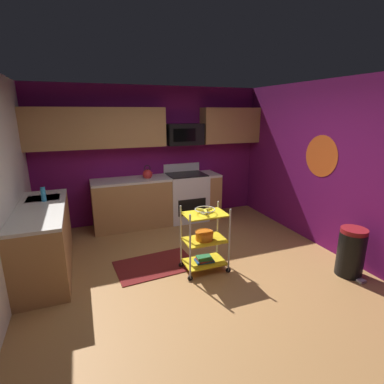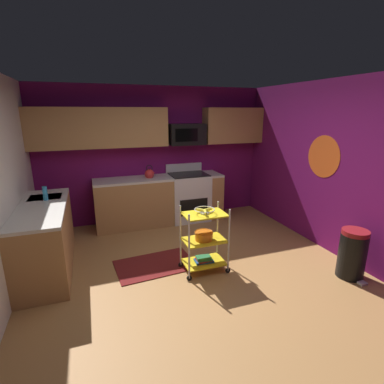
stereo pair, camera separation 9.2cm
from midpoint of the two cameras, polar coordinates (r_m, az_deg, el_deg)
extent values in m
cube|color=#A87542|center=(4.09, 0.75, -16.28)|extent=(4.40, 4.80, 0.04)
cube|color=#6B1156|center=(5.86, -8.10, 7.18)|extent=(4.52, 0.06, 2.60)
cube|color=#6B1156|center=(4.85, 26.16, 4.01)|extent=(0.06, 4.80, 2.60)
cylinder|color=#E5591E|center=(5.03, 23.38, 6.43)|extent=(0.00, 0.66, 0.66)
cube|color=#B27F4C|center=(5.74, -7.02, -1.78)|extent=(2.45, 0.60, 0.88)
cube|color=silver|center=(5.62, -7.18, 2.70)|extent=(2.45, 0.60, 0.04)
cube|color=#B27F4C|center=(4.51, -27.33, -8.41)|extent=(0.60, 1.79, 0.88)
cube|color=silver|center=(4.35, -28.07, -2.84)|extent=(0.60, 1.79, 0.04)
cube|color=#B7BABC|center=(4.79, -27.41, -1.94)|extent=(0.44, 0.36, 0.16)
cube|color=white|center=(5.89, -1.54, -1.01)|extent=(0.76, 0.64, 0.92)
cube|color=black|center=(5.63, -0.43, -2.96)|extent=(0.56, 0.01, 0.32)
cube|color=white|center=(6.03, -2.50, 4.75)|extent=(0.76, 0.06, 0.18)
cube|color=black|center=(5.77, -1.58, 3.47)|extent=(0.72, 0.60, 0.02)
cube|color=#B27F4C|center=(5.48, -18.40, 11.77)|extent=(2.38, 0.33, 0.70)
cube|color=#B27F4C|center=(6.18, 7.01, 12.77)|extent=(1.22, 0.33, 0.70)
cube|color=black|center=(5.77, -2.01, 11.19)|extent=(0.70, 0.38, 0.40)
cube|color=black|center=(5.56, -1.94, 11.03)|extent=(0.44, 0.01, 0.24)
cylinder|color=silver|center=(3.75, -1.08, -10.73)|extent=(0.02, 0.02, 0.88)
cylinder|color=black|center=(3.97, -1.05, -16.44)|extent=(0.07, 0.02, 0.07)
cylinder|color=silver|center=(3.96, 6.63, -9.39)|extent=(0.02, 0.02, 0.88)
cylinder|color=black|center=(4.16, 6.43, -14.89)|extent=(0.07, 0.02, 0.07)
cylinder|color=silver|center=(4.06, -2.86, -8.60)|extent=(0.02, 0.02, 0.88)
cylinder|color=black|center=(4.26, -2.77, -14.01)|extent=(0.07, 0.02, 0.07)
cylinder|color=silver|center=(4.26, 4.35, -7.49)|extent=(0.02, 0.02, 0.88)
cylinder|color=black|center=(4.45, 4.23, -12.71)|extent=(0.07, 0.02, 0.07)
cube|color=yellow|center=(4.16, 1.77, -13.47)|extent=(0.56, 0.37, 0.02)
cube|color=yellow|center=(4.01, 1.81, -9.34)|extent=(0.56, 0.37, 0.02)
cube|color=yellow|center=(3.87, 1.86, -4.36)|extent=(0.56, 0.37, 0.02)
torus|color=silver|center=(3.84, 1.87, -3.40)|extent=(0.27, 0.27, 0.01)
cylinder|color=silver|center=(3.86, 1.86, -4.10)|extent=(0.12, 0.12, 0.02)
ellipsoid|color=yellow|center=(3.88, 2.43, -3.46)|extent=(0.17, 0.09, 0.04)
ellipsoid|color=yellow|center=(3.87, 1.17, -3.52)|extent=(0.15, 0.14, 0.04)
ellipsoid|color=yellow|center=(3.80, 2.00, -3.85)|extent=(0.08, 0.17, 0.04)
cylinder|color=orange|center=(3.98, 1.74, -8.53)|extent=(0.24, 0.24, 0.11)
torus|color=orange|center=(3.96, 1.75, -7.82)|extent=(0.25, 0.25, 0.01)
cube|color=#1E4C8C|center=(4.15, 1.78, -13.24)|extent=(0.26, 0.18, 0.02)
cube|color=#B22626|center=(4.14, 1.78, -12.98)|extent=(0.21, 0.17, 0.02)
cube|color=#26723F|center=(4.13, 1.78, -12.72)|extent=(0.22, 0.20, 0.02)
sphere|color=red|center=(5.56, -9.15, 3.45)|extent=(0.18, 0.18, 0.18)
sphere|color=black|center=(5.54, -9.19, 4.33)|extent=(0.03, 0.03, 0.03)
cone|color=red|center=(5.57, -8.35, 3.70)|extent=(0.09, 0.04, 0.06)
torus|color=black|center=(5.54, -9.20, 4.59)|extent=(0.12, 0.01, 0.12)
cylinder|color=#2D8CBF|center=(4.57, -27.53, -0.40)|extent=(0.06, 0.06, 0.20)
cylinder|color=black|center=(4.48, 28.02, -10.62)|extent=(0.34, 0.34, 0.60)
cylinder|color=maroon|center=(4.35, 28.57, -6.69)|extent=(0.33, 0.33, 0.06)
cube|color=#B2B2B7|center=(4.49, 29.60, -14.87)|extent=(0.10, 0.08, 0.03)
cube|color=maroon|center=(4.35, -7.77, -13.95)|extent=(1.15, 0.78, 0.01)
camera|label=1|loc=(0.05, -90.65, -0.18)|focal=27.34mm
camera|label=2|loc=(0.05, 89.35, 0.18)|focal=27.34mm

